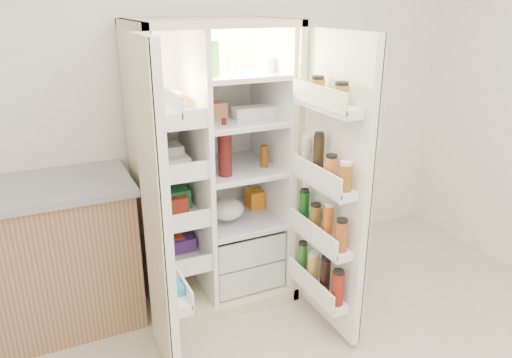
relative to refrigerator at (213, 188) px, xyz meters
name	(u,v)px	position (x,y,z in m)	size (l,w,h in m)	color
wall_back	(208,86)	(0.12, 0.35, 0.61)	(4.00, 0.02, 2.70)	white
refrigerator	(213,188)	(0.00, 0.00, 0.00)	(0.92, 0.70, 1.80)	beige
freezer_door	(157,215)	(-0.51, -0.60, 0.15)	(0.15, 0.40, 1.72)	white
fridge_door	(333,193)	(0.47, -0.70, 0.13)	(0.17, 0.58, 1.72)	white
kitchen_counter	(27,260)	(-1.16, 0.05, -0.28)	(1.26, 0.67, 0.91)	#A27451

